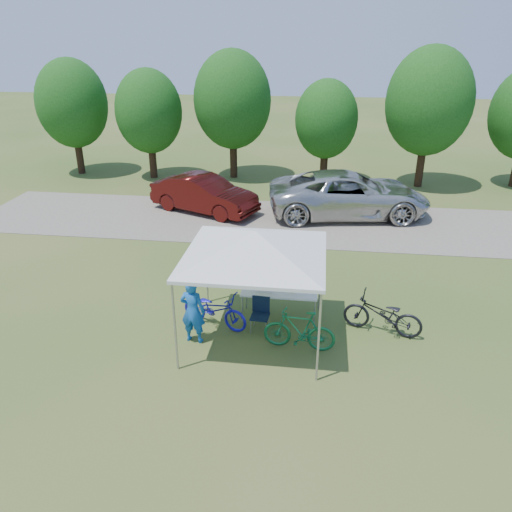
{
  "coord_description": "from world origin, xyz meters",
  "views": [
    {
      "loc": [
        1.35,
        -10.13,
        6.71
      ],
      "look_at": [
        -0.24,
        2.0,
        1.22
      ],
      "focal_mm": 35.0,
      "sensor_mm": 36.0,
      "label": 1
    }
  ],
  "objects": [
    {
      "name": "canopy",
      "position": [
        0.0,
        0.0,
        2.65
      ],
      "size": [
        4.53,
        4.53,
        3.0
      ],
      "color": "#A5A5AA",
      "rests_on": "ground"
    },
    {
      "name": "folding_table",
      "position": [
        0.49,
        0.95,
        0.74
      ],
      "size": [
        1.9,
        0.79,
        0.78
      ],
      "color": "white",
      "rests_on": "ground"
    },
    {
      "name": "sedan",
      "position": [
        -3.25,
        8.8,
        0.75
      ],
      "size": [
        4.71,
        3.17,
        1.47
      ],
      "primitive_type": "imported",
      "rotation": [
        0.0,
        0.0,
        1.17
      ],
      "color": "#440E0B",
      "rests_on": "gravel_strip"
    },
    {
      "name": "cyclist",
      "position": [
        -1.41,
        -0.39,
        0.81
      ],
      "size": [
        0.64,
        0.46,
        1.62
      ],
      "primitive_type": "imported",
      "rotation": [
        0.0,
        0.0,
        3.01
      ],
      "color": "blue",
      "rests_on": "ground"
    },
    {
      "name": "folding_chair",
      "position": [
        0.08,
        0.35,
        0.5
      ],
      "size": [
        0.46,
        0.48,
        0.84
      ],
      "rotation": [
        0.0,
        0.0,
        -0.08
      ],
      "color": "black",
      "rests_on": "ground"
    },
    {
      "name": "cooler",
      "position": [
        0.11,
        0.95,
        0.95
      ],
      "size": [
        0.46,
        0.32,
        0.34
      ],
      "color": "white",
      "rests_on": "folding_table"
    },
    {
      "name": "bike_green",
      "position": [
        1.07,
        -0.38,
        0.5
      ],
      "size": [
        1.7,
        0.6,
        1.0
      ],
      "primitive_type": "imported",
      "rotation": [
        0.0,
        0.0,
        -1.65
      ],
      "color": "#197040",
      "rests_on": "ground"
    },
    {
      "name": "bike_blue",
      "position": [
        -1.06,
        0.34,
        0.47
      ],
      "size": [
        1.88,
        1.17,
        0.93
      ],
      "primitive_type": "imported",
      "rotation": [
        0.0,
        0.0,
        1.23
      ],
      "color": "#1B15BE",
      "rests_on": "ground"
    },
    {
      "name": "treeline",
      "position": [
        -0.29,
        14.05,
        3.53
      ],
      "size": [
        24.89,
        4.28,
        6.3
      ],
      "color": "#382314",
      "rests_on": "ground"
    },
    {
      "name": "gravel_strip",
      "position": [
        0.0,
        8.0,
        0.01
      ],
      "size": [
        24.0,
        5.0,
        0.02
      ],
      "primitive_type": "cube",
      "color": "gray",
      "rests_on": "ground"
    },
    {
      "name": "ice_cream_cup",
      "position": [
        0.83,
        0.9,
        0.82
      ],
      "size": [
        0.09,
        0.09,
        0.07
      ],
      "primitive_type": "cylinder",
      "color": "gold",
      "rests_on": "folding_table"
    },
    {
      "name": "bike_dark",
      "position": [
        3.03,
        0.56,
        0.5
      ],
      "size": [
        2.0,
        1.14,
        1.0
      ],
      "primitive_type": "imported",
      "rotation": [
        0.0,
        0.0,
        -1.84
      ],
      "color": "black",
      "rests_on": "ground"
    },
    {
      "name": "ground",
      "position": [
        0.0,
        0.0,
        0.0
      ],
      "size": [
        100.0,
        100.0,
        0.0
      ],
      "primitive_type": "plane",
      "color": "#2D5119",
      "rests_on": "ground"
    },
    {
      "name": "minivan",
      "position": [
        2.51,
        9.11,
        0.89
      ],
      "size": [
        6.63,
        3.8,
        1.74
      ],
      "primitive_type": "imported",
      "rotation": [
        0.0,
        0.0,
        1.72
      ],
      "color": "beige",
      "rests_on": "gravel_strip"
    }
  ]
}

